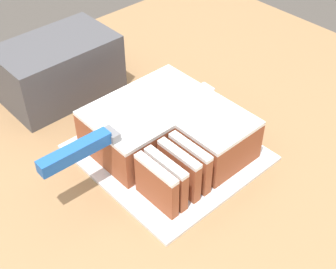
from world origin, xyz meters
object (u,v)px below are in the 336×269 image
cake_board (168,152)px  knife (100,140)px  storage_box (59,69)px  cake (168,131)px

cake_board → knife: bearing=170.6°
knife → storage_box: storage_box is taller
cake → storage_box: storage_box is taller
cake_board → storage_box: 0.30m
cake_board → cake: 0.04m
cake → knife: knife is taller
cake → storage_box: size_ratio=1.04×
knife → storage_box: (0.09, 0.27, -0.03)m
cake_board → storage_box: size_ratio=1.28×
knife → cake_board: bearing=-7.8°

